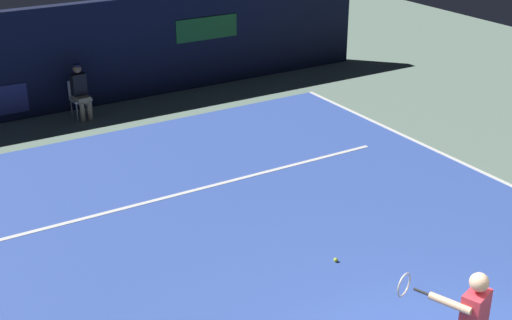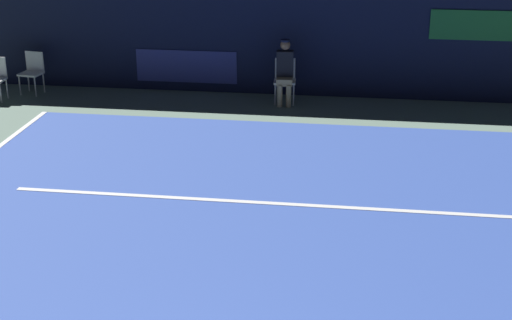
# 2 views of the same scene
# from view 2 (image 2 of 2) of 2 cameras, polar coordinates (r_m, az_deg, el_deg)

# --- Properties ---
(ground_plane) EXTENTS (31.79, 31.79, 0.00)m
(ground_plane) POSITION_cam_2_polar(r_m,az_deg,el_deg) (9.16, 1.28, -8.62)
(ground_plane) COLOR slate
(court_surface) EXTENTS (10.59, 11.47, 0.01)m
(court_surface) POSITION_cam_2_polar(r_m,az_deg,el_deg) (9.16, 1.28, -8.59)
(court_surface) COLOR #3856B2
(court_surface) RESTS_ON ground
(line_service) EXTENTS (8.26, 0.10, 0.01)m
(line_service) POSITION_cam_2_polar(r_m,az_deg,el_deg) (10.93, 2.51, -3.35)
(line_service) COLOR white
(line_service) RESTS_ON court_surface
(back_wall) EXTENTS (15.90, 0.33, 2.60)m
(back_wall) POSITION_cam_2_polar(r_m,az_deg,el_deg) (16.07, 4.61, 9.44)
(back_wall) COLOR #141933
(back_wall) RESTS_ON ground
(line_judge_on_chair) EXTENTS (0.47, 0.55, 1.32)m
(line_judge_on_chair) POSITION_cam_2_polar(r_m,az_deg,el_deg) (15.49, 2.19, 6.72)
(line_judge_on_chair) COLOR white
(line_judge_on_chair) RESTS_ON ground
(courtside_chair_near) EXTENTS (0.49, 0.47, 0.88)m
(courtside_chair_near) POSITION_cam_2_polar(r_m,az_deg,el_deg) (16.97, -16.51, 6.51)
(courtside_chair_near) COLOR white
(courtside_chair_near) RESTS_ON ground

